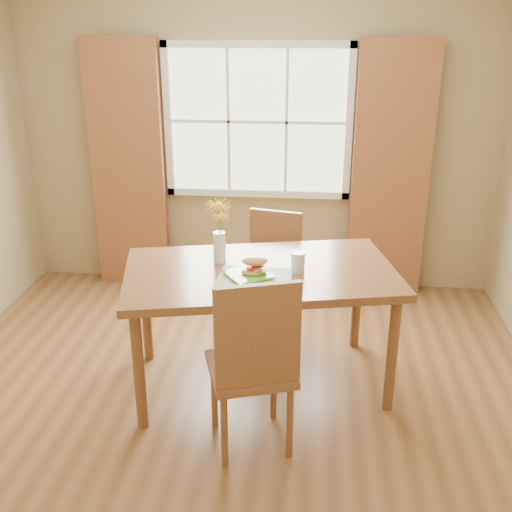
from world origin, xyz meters
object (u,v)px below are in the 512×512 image
(chair_near, at_px, (254,361))
(croissant_sandwich, at_px, (255,266))
(flower_vase, at_px, (219,226))
(water_glass, at_px, (298,263))
(chair_far, at_px, (271,270))
(dining_table, at_px, (260,282))

(chair_near, distance_m, croissant_sandwich, 0.66)
(chair_near, xyz_separation_m, flower_vase, (-0.31, 0.81, 0.49))
(water_glass, distance_m, flower_vase, 0.56)
(water_glass, bearing_deg, chair_far, 106.95)
(chair_far, bearing_deg, croissant_sandwich, -80.05)
(flower_vase, bearing_deg, water_glass, -12.72)
(chair_near, bearing_deg, chair_far, 72.49)
(chair_near, relative_size, flower_vase, 2.60)
(dining_table, relative_size, water_glass, 14.39)
(chair_near, height_order, flower_vase, flower_vase)
(croissant_sandwich, distance_m, flower_vase, 0.38)
(flower_vase, bearing_deg, dining_table, -20.46)
(croissant_sandwich, bearing_deg, dining_table, 69.30)
(croissant_sandwich, bearing_deg, flower_vase, 127.41)
(chair_near, distance_m, chair_far, 1.41)
(croissant_sandwich, bearing_deg, water_glass, 13.93)
(chair_far, distance_m, croissant_sandwich, 0.91)
(croissant_sandwich, height_order, water_glass, croissant_sandwich)
(croissant_sandwich, bearing_deg, chair_far, 77.03)
(water_glass, height_order, flower_vase, flower_vase)
(dining_table, distance_m, chair_far, 0.73)
(chair_near, height_order, chair_far, chair_near)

